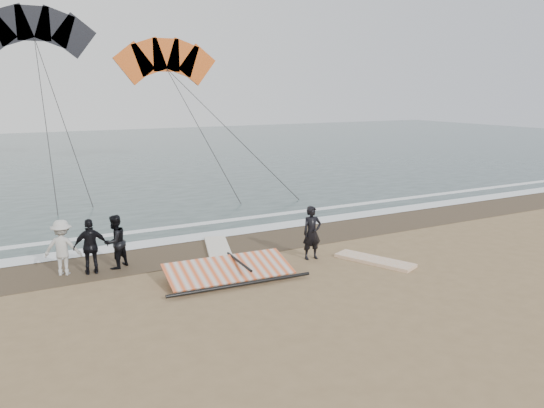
{
  "coord_description": "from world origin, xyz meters",
  "views": [
    {
      "loc": [
        -7.07,
        -10.99,
        5.0
      ],
      "look_at": [
        0.5,
        3.0,
        1.6
      ],
      "focal_mm": 35.0,
      "sensor_mm": 36.0,
      "label": 1
    }
  ],
  "objects_px": {
    "board_white": "(375,260)",
    "board_cream": "(218,249)",
    "sail_rig": "(225,271)",
    "man_main": "(312,233)"
  },
  "relations": [
    {
      "from": "board_white",
      "to": "board_cream",
      "type": "xyz_separation_m",
      "value": [
        -3.66,
        3.31,
        0.01
      ]
    },
    {
      "from": "board_white",
      "to": "board_cream",
      "type": "distance_m",
      "value": 4.93
    },
    {
      "from": "sail_rig",
      "to": "man_main",
      "type": "bearing_deg",
      "value": 5.98
    },
    {
      "from": "board_white",
      "to": "sail_rig",
      "type": "height_order",
      "value": "sail_rig"
    },
    {
      "from": "man_main",
      "to": "board_white",
      "type": "xyz_separation_m",
      "value": [
        1.49,
        -1.16,
        -0.77
      ]
    },
    {
      "from": "man_main",
      "to": "board_white",
      "type": "bearing_deg",
      "value": -31.59
    },
    {
      "from": "board_white",
      "to": "board_cream",
      "type": "height_order",
      "value": "board_cream"
    },
    {
      "from": "man_main",
      "to": "board_cream",
      "type": "bearing_deg",
      "value": 141.68
    },
    {
      "from": "board_cream",
      "to": "sail_rig",
      "type": "xyz_separation_m",
      "value": [
        -0.83,
        -2.46,
        0.14
      ]
    },
    {
      "from": "man_main",
      "to": "sail_rig",
      "type": "height_order",
      "value": "man_main"
    }
  ]
}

